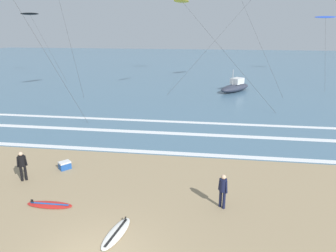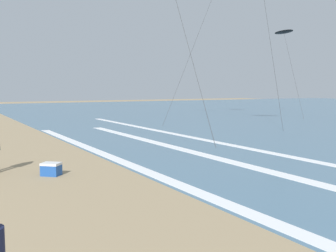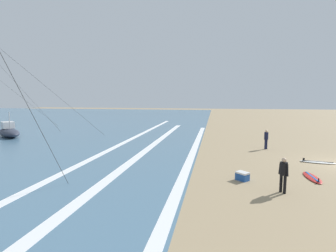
{
  "view_description": "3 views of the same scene",
  "coord_description": "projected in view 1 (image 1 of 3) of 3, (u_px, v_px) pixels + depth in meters",
  "views": [
    {
      "loc": [
        3.74,
        -8.23,
        7.71
      ],
      "look_at": [
        1.48,
        7.69,
        2.52
      ],
      "focal_mm": 33.52,
      "sensor_mm": 36.0,
      "label": 1
    },
    {
      "loc": [
        9.12,
        3.71,
        2.97
      ],
      "look_at": [
        -0.87,
        9.48,
        1.85
      ],
      "focal_mm": 41.95,
      "sensor_mm": 36.0,
      "label": 2
    },
    {
      "loc": [
        -17.64,
        8.29,
        4.26
      ],
      "look_at": [
        0.55,
        11.6,
        2.19
      ],
      "focal_mm": 27.65,
      "sensor_mm": 36.0,
      "label": 3
    }
  ],
  "objects": [
    {
      "name": "cooler_box",
      "position": [
        65.0,
        165.0,
        17.56
      ],
      "size": [
        0.74,
        0.75,
        0.44
      ],
      "color": "#1E4C9E",
      "rests_on": "ground"
    },
    {
      "name": "surfboard_left_pile",
      "position": [
        116.0,
        233.0,
        12.1
      ],
      "size": [
        0.97,
        2.17,
        0.25
      ],
      "color": "silver",
      "rests_on": "ground"
    },
    {
      "name": "surfboard_near_water",
      "position": [
        50.0,
        205.0,
        14.02
      ],
      "size": [
        2.11,
        0.63,
        0.25
      ],
      "color": "red",
      "rests_on": "ground"
    },
    {
      "name": "kite_blue_high_left",
      "position": [
        326.0,
        17.0,
        49.17
      ],
      "size": [
        5.3,
        16.05,
        9.15
      ],
      "color": "blue",
      "rests_on": "ground"
    },
    {
      "name": "surfer_left_near",
      "position": [
        223.0,
        188.0,
        13.61
      ],
      "size": [
        0.44,
        0.4,
        1.6
      ],
      "color": "#141938",
      "rests_on": "ground"
    },
    {
      "name": "wave_foam_mid_break",
      "position": [
        174.0,
        133.0,
        23.36
      ],
      "size": [
        39.66,
        0.62,
        0.01
      ],
      "primitive_type": "cube",
      "color": "white",
      "rests_on": "ocean_surface"
    },
    {
      "name": "surfer_background_far",
      "position": [
        22.0,
        164.0,
        16.03
      ],
      "size": [
        0.45,
        0.38,
        1.6
      ],
      "color": "black",
      "rests_on": "ground"
    },
    {
      "name": "kite_yellow_low_near",
      "position": [
        182.0,
        2.0,
        33.34
      ],
      "size": [
        10.52,
        8.48,
        10.38
      ],
      "color": "yellow",
      "rests_on": "ground"
    },
    {
      "name": "ocean_surface",
      "position": [
        194.0,
        66.0,
        61.98
      ],
      "size": [
        140.0,
        90.0,
        0.01
      ],
      "primitive_type": "cube",
      "color": "slate",
      "rests_on": "ground"
    },
    {
      "name": "offshore_boat",
      "position": [
        235.0,
        87.0,
        38.03
      ],
      "size": [
        4.48,
        5.18,
        2.7
      ],
      "color": "#2D3342",
      "rests_on": "ground"
    },
    {
      "name": "kite_black_far_right",
      "position": [
        30.0,
        14.0,
        46.54
      ],
      "size": [
        8.41,
        4.65,
        9.54
      ],
      "color": "black",
      "rests_on": "ground"
    },
    {
      "name": "wave_foam_outer_break",
      "position": [
        170.0,
        122.0,
        26.24
      ],
      "size": [
        54.66,
        0.55,
        0.01
      ],
      "primitive_type": "cube",
      "color": "white",
      "rests_on": "ocean_surface"
    },
    {
      "name": "wave_foam_shoreline",
      "position": [
        146.0,
        152.0,
        19.98
      ],
      "size": [
        37.31,
        0.52,
        0.01
      ],
      "primitive_type": "cube",
      "color": "white",
      "rests_on": "ocean_surface"
    }
  ]
}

